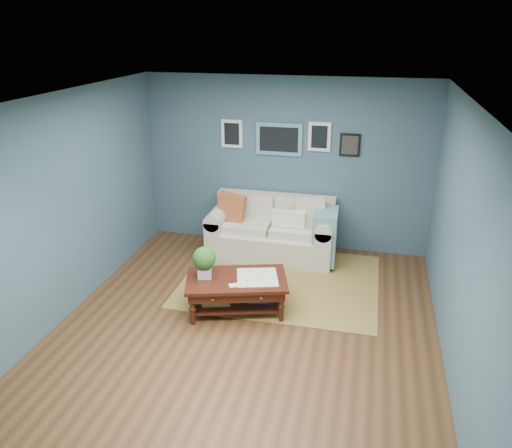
% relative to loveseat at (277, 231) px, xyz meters
% --- Properties ---
extents(room_shell, '(5.00, 5.02, 2.70)m').
position_rel_loveseat_xyz_m(room_shell, '(0.02, -1.97, 0.95)').
color(room_shell, brown).
rests_on(room_shell, ground).
extents(area_rug, '(2.72, 2.18, 0.01)m').
position_rel_loveseat_xyz_m(area_rug, '(0.21, -0.83, -0.41)').
color(area_rug, brown).
rests_on(area_rug, ground).
extents(loveseat, '(1.97, 0.90, 1.01)m').
position_rel_loveseat_xyz_m(loveseat, '(0.00, 0.00, 0.00)').
color(loveseat, silver).
rests_on(loveseat, ground).
extents(coffee_table, '(1.40, 1.05, 0.87)m').
position_rel_loveseat_xyz_m(coffee_table, '(-0.25, -1.74, -0.03)').
color(coffee_table, '#33120B').
rests_on(coffee_table, ground).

